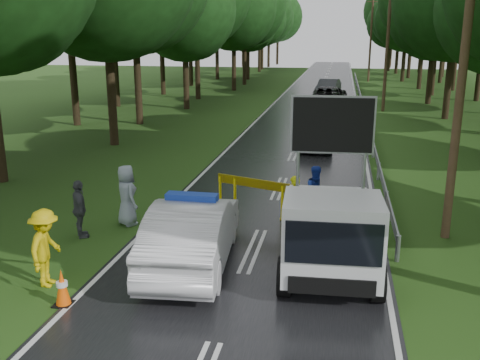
% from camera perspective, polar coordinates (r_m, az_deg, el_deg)
% --- Properties ---
extents(ground, '(160.00, 160.00, 0.00)m').
position_cam_1_polar(ground, '(14.37, 1.42, -7.56)').
color(ground, '#234413').
rests_on(ground, ground).
extents(road, '(7.00, 140.00, 0.02)m').
position_cam_1_polar(road, '(43.48, 7.90, 7.82)').
color(road, black).
rests_on(road, ground).
extents(guardrail, '(0.12, 60.06, 0.70)m').
position_cam_1_polar(guardrail, '(43.06, 12.87, 8.24)').
color(guardrail, gray).
rests_on(guardrail, ground).
extents(utility_pole_near, '(1.40, 0.24, 10.00)m').
position_cam_1_polar(utility_pole_near, '(15.39, 22.82, 12.23)').
color(utility_pole_near, '#493221').
rests_on(utility_pole_near, ground).
extents(utility_pole_mid, '(1.40, 0.24, 10.00)m').
position_cam_1_polar(utility_pole_mid, '(41.18, 15.47, 14.08)').
color(utility_pole_mid, '#493221').
rests_on(utility_pole_mid, ground).
extents(utility_pole_far, '(1.40, 0.24, 10.00)m').
position_cam_1_polar(utility_pole_far, '(67.14, 13.78, 14.47)').
color(utility_pole_far, '#493221').
rests_on(utility_pole_far, ground).
extents(police_sedan, '(2.23, 5.25, 1.85)m').
position_cam_1_polar(police_sedan, '(13.30, -5.06, -5.61)').
color(police_sedan, silver).
rests_on(police_sedan, ground).
extents(work_truck, '(2.51, 5.20, 4.06)m').
position_cam_1_polar(work_truck, '(13.03, 9.58, -5.04)').
color(work_truck, gray).
rests_on(work_truck, ground).
extents(barrier, '(2.78, 1.05, 1.22)m').
position_cam_1_polar(barrier, '(16.69, 1.95, -0.92)').
color(barrier, '#FEE80D').
rests_on(barrier, ground).
extents(officer, '(0.69, 0.61, 1.59)m').
position_cam_1_polar(officer, '(15.86, 5.75, -2.33)').
color(officer, '#C3D00B').
rests_on(officer, ground).
extents(civilian, '(1.01, 0.93, 1.67)m').
position_cam_1_polar(civilian, '(16.76, 8.18, -1.30)').
color(civilian, '#1934A8').
rests_on(civilian, ground).
extents(bystander_left, '(0.79, 1.24, 1.82)m').
position_cam_1_polar(bystander_left, '(12.94, -20.02, -6.82)').
color(bystander_left, gold).
rests_on(bystander_left, ground).
extents(bystander_mid, '(0.90, 1.03, 1.67)m').
position_cam_1_polar(bystander_mid, '(15.67, -16.73, -2.99)').
color(bystander_mid, '#43454B').
rests_on(bystander_mid, ground).
extents(bystander_right, '(1.05, 1.05, 1.84)m').
position_cam_1_polar(bystander_right, '(16.33, -12.00, -1.61)').
color(bystander_right, '#8996A4').
rests_on(bystander_right, ground).
extents(queue_car_first, '(1.75, 4.24, 1.44)m').
position_cam_1_polar(queue_car_first, '(27.11, 8.14, 4.84)').
color(queue_car_first, '#42454A').
rests_on(queue_car_first, ground).
extents(queue_car_second, '(2.12, 4.50, 1.27)m').
position_cam_1_polar(queue_car_second, '(35.16, 11.28, 6.95)').
color(queue_car_second, '#AEB0B6').
rests_on(queue_car_second, ground).
extents(queue_car_third, '(2.93, 5.99, 1.64)m').
position_cam_1_polar(queue_car_third, '(42.09, 9.37, 8.63)').
color(queue_car_third, black).
rests_on(queue_car_third, ground).
extents(queue_car_fourth, '(2.34, 5.03, 1.60)m').
position_cam_1_polar(queue_car_fourth, '(50.19, 9.39, 9.66)').
color(queue_car_fourth, '#3A3D41').
rests_on(queue_car_fourth, ground).
extents(cone_near_left, '(0.39, 0.39, 0.82)m').
position_cam_1_polar(cone_near_left, '(12.12, -18.43, -10.86)').
color(cone_near_left, black).
rests_on(cone_near_left, ground).
extents(cone_center, '(0.35, 0.35, 0.75)m').
position_cam_1_polar(cone_center, '(16.21, -0.94, -3.46)').
color(cone_center, black).
rests_on(cone_center, ground).
extents(cone_far, '(0.32, 0.32, 0.69)m').
position_cam_1_polar(cone_far, '(18.83, 8.11, -1.02)').
color(cone_far, black).
rests_on(cone_far, ground).
extents(cone_left_mid, '(0.36, 0.36, 0.77)m').
position_cam_1_polar(cone_left_mid, '(16.98, -4.43, -2.60)').
color(cone_left_mid, black).
rests_on(cone_left_mid, ground).
extents(cone_right, '(0.36, 0.36, 0.77)m').
position_cam_1_polar(cone_right, '(18.34, 12.94, -1.58)').
color(cone_right, black).
rests_on(cone_right, ground).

